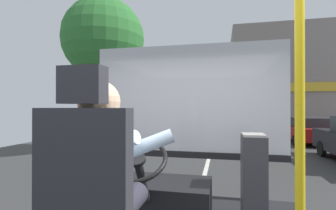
{
  "coord_description": "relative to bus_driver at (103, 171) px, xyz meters",
  "views": [
    {
      "loc": [
        0.45,
        -1.57,
        1.79
      ],
      "look_at": [
        -0.13,
        1.04,
        1.81
      ],
      "focal_mm": 26.22,
      "sensor_mm": 36.0,
      "label": 1
    }
  ],
  "objects": [
    {
      "name": "bus_driver",
      "position": [
        0.0,
        0.0,
        0.0
      ],
      "size": [
        0.74,
        0.54,
        0.81
      ],
      "color": "#282833",
      "rests_on": "driver_seat"
    },
    {
      "name": "street_tree",
      "position": [
        -3.96,
        7.69,
        3.03
      ],
      "size": [
        3.23,
        3.23,
        6.1
      ],
      "color": "#4C3828",
      "rests_on": "ground"
    },
    {
      "name": "ground",
      "position": [
        0.21,
        9.1,
        -1.46
      ],
      "size": [
        18.0,
        44.0,
        0.06
      ],
      "color": "#353535"
    },
    {
      "name": "shop_building",
      "position": [
        6.59,
        19.19,
        2.41
      ],
      "size": [
        10.33,
        4.85,
        7.68
      ],
      "color": "gray",
      "rests_on": "ground"
    },
    {
      "name": "parked_car_red",
      "position": [
        4.78,
        12.24,
        -0.79
      ],
      "size": [
        1.87,
        4.25,
        1.25
      ],
      "color": "maroon",
      "rests_on": "ground"
    },
    {
      "name": "windshield_panel",
      "position": [
        0.21,
        1.92,
        0.27
      ],
      "size": [
        2.5,
        0.08,
        1.48
      ],
      "color": "silver"
    },
    {
      "name": "steering_console",
      "position": [
        -0.0,
        1.07,
        -0.56
      ],
      "size": [
        1.1,
        1.02,
        0.86
      ],
      "color": "black",
      "rests_on": "bus_floor"
    },
    {
      "name": "parked_car_charcoal",
      "position": [
        4.8,
        23.47,
        -0.76
      ],
      "size": [
        1.8,
        4.24,
        1.3
      ],
      "color": "#474C51",
      "rests_on": "ground"
    },
    {
      "name": "handrail_pole",
      "position": [
        1.01,
        -0.01,
        0.26
      ],
      "size": [
        0.04,
        0.04,
        2.07
      ],
      "color": "gold",
      "rests_on": "bus_floor"
    },
    {
      "name": "fare_box",
      "position": [
        0.94,
        1.15,
        -0.34
      ],
      "size": [
        0.22,
        0.28,
        0.88
      ],
      "color": "#333338",
      "rests_on": "bus_floor"
    },
    {
      "name": "parked_car_green",
      "position": [
        4.97,
        18.66,
        -0.81
      ],
      "size": [
        1.91,
        4.04,
        1.2
      ],
      "color": "#195633",
      "rests_on": "ground"
    }
  ]
}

